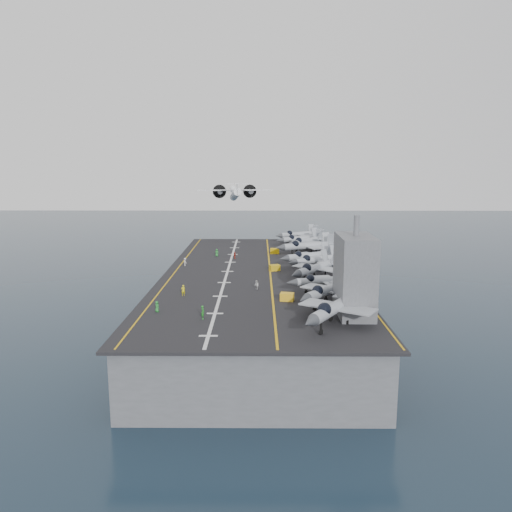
{
  "coord_description": "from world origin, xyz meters",
  "views": [
    {
      "loc": [
        0.77,
        -102.83,
        32.87
      ],
      "look_at": [
        0.0,
        4.0,
        13.0
      ],
      "focal_mm": 35.0,
      "sensor_mm": 36.0,
      "label": 1
    }
  ],
  "objects_px": {
    "tow_cart_a": "(287,297)",
    "transport_plane": "(235,195)",
    "island_superstructure": "(355,266)",
    "fighter_jet_0": "(335,306)"
  },
  "relations": [
    {
      "from": "island_superstructure",
      "to": "transport_plane",
      "type": "relative_size",
      "value": 0.6
    },
    {
      "from": "tow_cart_a",
      "to": "transport_plane",
      "type": "xyz_separation_m",
      "value": [
        -11.99,
        72.97,
        12.44
      ]
    },
    {
      "from": "island_superstructure",
      "to": "transport_plane",
      "type": "distance_m",
      "value": 83.33
    },
    {
      "from": "island_superstructure",
      "to": "transport_plane",
      "type": "bearing_deg",
      "value": 105.08
    },
    {
      "from": "transport_plane",
      "to": "tow_cart_a",
      "type": "bearing_deg",
      "value": -80.67
    },
    {
      "from": "island_superstructure",
      "to": "transport_plane",
      "type": "xyz_separation_m",
      "value": [
        -21.63,
        80.28,
        5.6
      ]
    },
    {
      "from": "island_superstructure",
      "to": "fighter_jet_0",
      "type": "distance_m",
      "value": 8.1
    },
    {
      "from": "tow_cart_a",
      "to": "transport_plane",
      "type": "distance_m",
      "value": 74.99
    },
    {
      "from": "fighter_jet_0",
      "to": "tow_cart_a",
      "type": "xyz_separation_m",
      "value": [
        -6.02,
        12.81,
        -2.12
      ]
    },
    {
      "from": "island_superstructure",
      "to": "tow_cart_a",
      "type": "distance_m",
      "value": 13.9
    }
  ]
}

